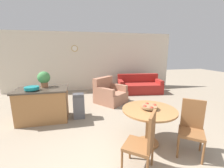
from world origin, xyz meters
TOP-DOWN VIEW (x-y plane):
  - wall_back at (-0.00, 5.79)m, footprint 8.00×0.09m
  - dining_table at (0.68, 1.07)m, footprint 1.06×1.06m
  - dining_chair_near_left at (0.28, 0.42)m, footprint 0.59×0.59m
  - dining_chair_near_right at (1.33, 0.67)m, footprint 0.59×0.59m
  - fruit_bowl at (0.68, 1.07)m, footprint 0.31×0.31m
  - kitchen_island at (-1.61, 2.68)m, footprint 1.31×0.79m
  - teal_bowl at (-1.80, 2.55)m, footprint 0.34×0.34m
  - potted_plant at (-1.56, 2.88)m, footprint 0.33×0.33m
  - trash_bin at (-0.67, 2.63)m, footprint 0.31×0.26m
  - couch at (2.04, 4.77)m, footprint 2.00×1.18m
  - armchair at (0.44, 3.72)m, footprint 1.30×1.30m

SIDE VIEW (x-z plane):
  - couch at x=2.04m, z-range -0.12..0.68m
  - armchair at x=0.44m, z-range -0.15..0.75m
  - trash_bin at x=-0.67m, z-range 0.00..0.70m
  - kitchen_island at x=-1.61m, z-range 0.00..0.89m
  - dining_chair_near_left at x=0.28m, z-range 0.03..1.03m
  - dining_chair_near_right at x=1.33m, z-range 0.03..1.03m
  - dining_table at x=0.68m, z-range 0.21..0.96m
  - fruit_bowl at x=0.68m, z-range 0.75..0.85m
  - teal_bowl at x=-1.80m, z-range 0.89..0.99m
  - potted_plant at x=-1.56m, z-range 0.91..1.35m
  - wall_back at x=0.00m, z-range 0.00..2.70m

